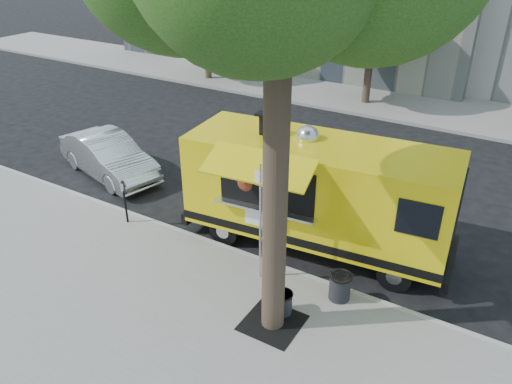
# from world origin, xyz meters

# --- Properties ---
(ground) EXTENTS (120.00, 120.00, 0.00)m
(ground) POSITION_xyz_m (0.00, 0.00, 0.00)
(ground) COLOR black
(ground) RESTS_ON ground
(sidewalk) EXTENTS (60.00, 6.00, 0.15)m
(sidewalk) POSITION_xyz_m (0.00, -4.00, 0.07)
(sidewalk) COLOR gray
(sidewalk) RESTS_ON ground
(curb) EXTENTS (60.00, 0.14, 0.16)m
(curb) POSITION_xyz_m (0.00, -0.93, 0.07)
(curb) COLOR #999993
(curb) RESTS_ON ground
(far_sidewalk) EXTENTS (60.00, 5.00, 0.15)m
(far_sidewalk) POSITION_xyz_m (0.00, 13.50, 0.07)
(far_sidewalk) COLOR gray
(far_sidewalk) RESTS_ON ground
(tree_well) EXTENTS (1.20, 1.20, 0.02)m
(tree_well) POSITION_xyz_m (2.60, -2.80, 0.15)
(tree_well) COLOR black
(tree_well) RESTS_ON sidewalk
(far_tree_a) EXTENTS (3.42, 3.42, 5.36)m
(far_tree_a) POSITION_xyz_m (-10.00, 12.30, 3.78)
(far_tree_a) COLOR #33261C
(far_tree_a) RESTS_ON far_sidewalk
(far_tree_b) EXTENTS (3.60, 3.60, 5.50)m
(far_tree_b) POSITION_xyz_m (-1.00, 12.70, 3.83)
(far_tree_b) COLOR #33261C
(far_tree_b) RESTS_ON far_sidewalk
(sign_post) EXTENTS (0.28, 0.06, 3.00)m
(sign_post) POSITION_xyz_m (1.55, -1.55, 1.85)
(sign_post) COLOR silver
(sign_post) RESTS_ON sidewalk
(parking_meter) EXTENTS (0.11, 0.11, 1.33)m
(parking_meter) POSITION_xyz_m (-3.00, -1.35, 0.98)
(parking_meter) COLOR black
(parking_meter) RESTS_ON sidewalk
(food_truck) EXTENTS (7.26, 3.81, 3.50)m
(food_truck) POSITION_xyz_m (1.97, 0.54, 1.65)
(food_truck) COLOR yellow
(food_truck) RESTS_ON ground
(sedan) EXTENTS (4.61, 2.59, 1.44)m
(sedan) POSITION_xyz_m (-5.88, 0.82, 0.72)
(sedan) COLOR silver
(sedan) RESTS_ON ground
(trash_bin_left) EXTENTS (0.44, 0.44, 0.53)m
(trash_bin_left) POSITION_xyz_m (2.63, -2.40, 0.44)
(trash_bin_left) COLOR black
(trash_bin_left) RESTS_ON sidewalk
(trash_bin_right) EXTENTS (0.53, 0.53, 0.64)m
(trash_bin_right) POSITION_xyz_m (3.50, -1.30, 0.49)
(trash_bin_right) COLOR black
(trash_bin_right) RESTS_ON sidewalk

